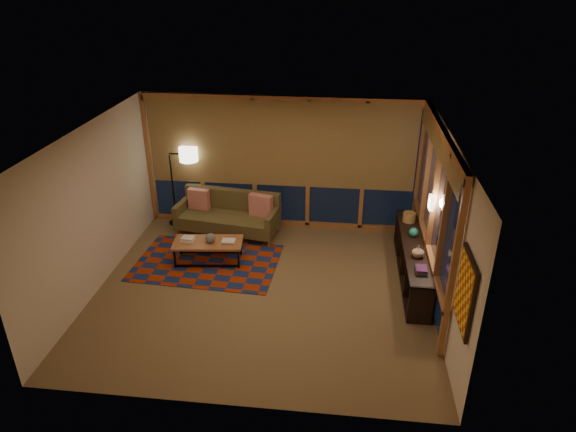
# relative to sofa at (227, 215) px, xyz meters

# --- Properties ---
(floor) EXTENTS (5.50, 5.00, 0.01)m
(floor) POSITION_rel_sofa_xyz_m (1.03, -1.95, -0.41)
(floor) COLOR olive
(floor) RESTS_ON ground
(ceiling) EXTENTS (5.50, 5.00, 0.01)m
(ceiling) POSITION_rel_sofa_xyz_m (1.03, -1.95, 2.29)
(ceiling) COLOR #F0E1C7
(ceiling) RESTS_ON walls
(walls) EXTENTS (5.51, 5.01, 2.70)m
(walls) POSITION_rel_sofa_xyz_m (1.03, -1.95, 0.94)
(walls) COLOR beige
(walls) RESTS_ON floor
(window_wall_back) EXTENTS (5.30, 0.16, 2.60)m
(window_wall_back) POSITION_rel_sofa_xyz_m (1.03, 0.48, 0.94)
(window_wall_back) COLOR #A36730
(window_wall_back) RESTS_ON walls
(window_wall_right) EXTENTS (0.16, 3.70, 2.60)m
(window_wall_right) POSITION_rel_sofa_xyz_m (3.71, -1.35, 0.94)
(window_wall_right) COLOR #A36730
(window_wall_right) RESTS_ON walls
(wall_art) EXTENTS (0.06, 0.74, 0.94)m
(wall_art) POSITION_rel_sofa_xyz_m (3.74, -3.80, 1.04)
(wall_art) COLOR red
(wall_art) RESTS_ON walls
(wall_sconce) EXTENTS (0.12, 0.18, 0.22)m
(wall_sconce) POSITION_rel_sofa_xyz_m (3.65, -1.50, 1.14)
(wall_sconce) COLOR white
(wall_sconce) RESTS_ON walls
(sofa) EXTENTS (2.10, 1.10, 0.82)m
(sofa) POSITION_rel_sofa_xyz_m (0.00, 0.00, 0.00)
(sofa) COLOR #443D22
(sofa) RESTS_ON floor
(pillow_left) EXTENTS (0.45, 0.20, 0.43)m
(pillow_left) POSITION_rel_sofa_xyz_m (-0.63, 0.22, 0.22)
(pillow_left) COLOR red
(pillow_left) RESTS_ON sofa
(pillow_right) EXTENTS (0.49, 0.28, 0.47)m
(pillow_right) POSITION_rel_sofa_xyz_m (0.68, 0.04, 0.23)
(pillow_right) COLOR red
(pillow_right) RESTS_ON sofa
(area_rug) EXTENTS (2.63, 1.83, 0.01)m
(area_rug) POSITION_rel_sofa_xyz_m (-0.13, -1.19, -0.40)
(area_rug) COLOR #95280A
(area_rug) RESTS_ON floor
(coffee_table) EXTENTS (1.29, 0.69, 0.41)m
(coffee_table) POSITION_rel_sofa_xyz_m (-0.11, -1.13, -0.20)
(coffee_table) COLOR #A36730
(coffee_table) RESTS_ON floor
(book_stack_a) EXTENTS (0.26, 0.22, 0.07)m
(book_stack_a) POSITION_rel_sofa_xyz_m (-0.47, -1.14, 0.04)
(book_stack_a) COLOR white
(book_stack_a) RESTS_ON coffee_table
(book_stack_b) EXTENTS (0.25, 0.20, 0.05)m
(book_stack_b) POSITION_rel_sofa_xyz_m (0.27, -1.12, 0.02)
(book_stack_b) COLOR white
(book_stack_b) RESTS_ON coffee_table
(ceramic_pot) EXTENTS (0.23, 0.23, 0.18)m
(ceramic_pot) POSITION_rel_sofa_xyz_m (-0.05, -1.16, 0.09)
(ceramic_pot) COLOR #2D2D30
(ceramic_pot) RESTS_ON coffee_table
(floor_lamp) EXTENTS (0.57, 0.38, 1.69)m
(floor_lamp) POSITION_rel_sofa_xyz_m (-1.19, 0.32, 0.43)
(floor_lamp) COLOR black
(floor_lamp) RESTS_ON floor
(bookshelf) EXTENTS (0.40, 2.64, 0.66)m
(bookshelf) POSITION_rel_sofa_xyz_m (3.52, -1.25, -0.08)
(bookshelf) COLOR black
(bookshelf) RESTS_ON floor
(basket) EXTENTS (0.26, 0.26, 0.17)m
(basket) POSITION_rel_sofa_xyz_m (3.50, -0.40, 0.34)
(basket) COLOR #9C6D41
(basket) RESTS_ON bookshelf
(teal_bowl) EXTENTS (0.20, 0.20, 0.16)m
(teal_bowl) POSITION_rel_sofa_xyz_m (3.52, -0.98, 0.33)
(teal_bowl) COLOR #1F7A68
(teal_bowl) RESTS_ON bookshelf
(vase) EXTENTS (0.24, 0.24, 0.20)m
(vase) POSITION_rel_sofa_xyz_m (3.52, -1.67, 0.35)
(vase) COLOR tan
(vase) RESTS_ON bookshelf
(shelf_book_stack) EXTENTS (0.23, 0.29, 0.08)m
(shelf_book_stack) POSITION_rel_sofa_xyz_m (3.52, -2.13, 0.29)
(shelf_book_stack) COLOR white
(shelf_book_stack) RESTS_ON bookshelf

